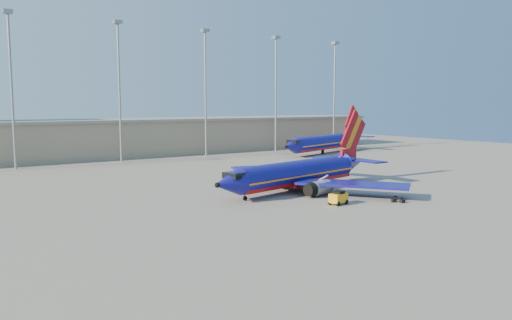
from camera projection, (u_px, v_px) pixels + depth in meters
name	position (u px, v px, depth m)	size (l,w,h in m)	color
ground	(275.00, 191.00, 68.51)	(220.00, 220.00, 0.00)	slate
terminal_building	(164.00, 136.00, 120.99)	(122.00, 16.00, 8.50)	gray
light_mast_row	(164.00, 78.00, 106.91)	(101.60, 1.60, 28.65)	gray
aircraft_main	(300.00, 173.00, 69.04)	(31.86, 30.35, 10.89)	navy
aircraft_second	(325.00, 142.00, 121.68)	(33.87, 17.63, 11.83)	navy
baggage_tug	(338.00, 197.00, 58.99)	(2.51, 1.80, 1.64)	orange
luggage_pile	(398.00, 200.00, 60.90)	(2.15, 2.33, 0.46)	black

